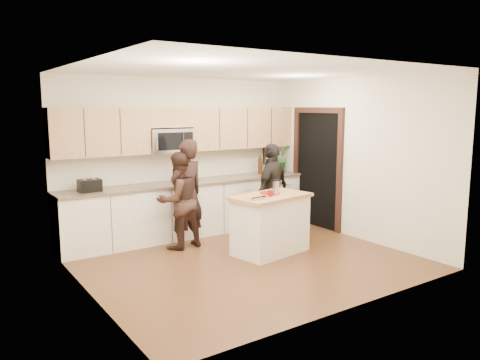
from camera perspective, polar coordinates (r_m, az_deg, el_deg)
floor at (r=6.90m, az=0.69°, el=-9.74°), size 4.50×4.50×0.00m
room_shell at (r=6.56m, az=0.72°, el=4.74°), size 4.52×4.02×2.71m
back_cabinetry at (r=8.17m, az=-6.09°, el=-3.41°), size 4.50×0.66×0.94m
upper_cabinetry at (r=8.14m, az=-6.53°, el=6.28°), size 4.50×0.33×0.75m
microwave at (r=7.96m, az=-8.57°, el=4.79°), size 0.76×0.41×0.40m
doorway at (r=8.72m, az=9.40°, el=1.86°), size 0.06×1.25×2.20m
framed_picture at (r=9.34m, az=3.58°, el=3.18°), size 0.30×0.03×0.38m
dish_towel at (r=7.55m, az=-11.83°, el=-2.03°), size 0.34×0.60×0.48m
island at (r=7.14m, az=3.72°, el=-5.33°), size 1.30×0.89×0.90m
red_plate at (r=7.15m, az=3.69°, el=-1.59°), size 0.31×0.31×0.02m
box_grater at (r=7.04m, az=4.42°, el=-0.81°), size 0.09×0.06×0.21m
drink_glass at (r=6.91m, az=3.72°, el=-1.65°), size 0.07×0.07×0.09m
cutting_board at (r=6.73m, az=2.01°, el=-2.23°), size 0.32×0.22×0.02m
tongs at (r=6.70m, az=2.31°, el=-2.13°), size 0.28×0.07×0.02m
knife at (r=6.67m, az=2.10°, el=-2.23°), size 0.19×0.05×0.01m
toaster at (r=7.42m, az=-17.86°, el=-0.64°), size 0.32×0.24×0.19m
bottle_cluster at (r=9.02m, az=3.73°, el=1.90°), size 0.55×0.35×0.37m
orchid at (r=9.20m, az=5.06°, el=2.67°), size 0.37×0.33×0.55m
woman_left at (r=7.40m, az=-6.48°, el=-1.67°), size 0.71×0.56×1.71m
woman_center at (r=7.36m, az=-7.50°, el=-2.49°), size 0.80×0.66×1.53m
woman_right at (r=8.03m, az=3.95°, el=-1.21°), size 1.02×0.75×1.60m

